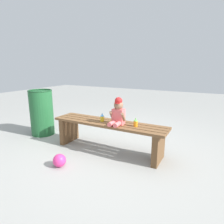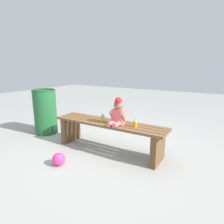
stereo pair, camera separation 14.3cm
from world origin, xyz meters
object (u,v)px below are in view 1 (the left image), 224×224
(toy_ball, at_px, (59,160))
(sippy_cup_right, at_px, (136,123))
(child_figure, at_px, (118,113))
(park_bench, at_px, (108,131))
(trash_bin, at_px, (42,112))
(sippy_cup_left, at_px, (102,118))

(toy_ball, bearing_deg, sippy_cup_right, 43.65)
(child_figure, xyz_separation_m, toy_ball, (-0.51, -0.72, -0.56))
(child_figure, bearing_deg, park_bench, 168.49)
(trash_bin, bearing_deg, park_bench, -1.95)
(sippy_cup_right, height_order, toy_ball, sippy_cup_right)
(child_figure, distance_m, toy_ball, 1.04)
(toy_ball, height_order, trash_bin, trash_bin)
(sippy_cup_left, relative_size, sippy_cup_right, 1.00)
(child_figure, height_order, toy_ball, child_figure)
(park_bench, height_order, trash_bin, trash_bin)
(sippy_cup_left, bearing_deg, child_figure, -5.38)
(park_bench, bearing_deg, sippy_cup_right, -1.27)
(child_figure, xyz_separation_m, sippy_cup_right, (0.27, 0.03, -0.12))
(child_figure, distance_m, sippy_cup_left, 0.31)
(child_figure, bearing_deg, sippy_cup_left, 174.62)
(park_bench, relative_size, sippy_cup_left, 14.80)
(park_bench, height_order, toy_ball, park_bench)
(park_bench, distance_m, trash_bin, 1.52)
(sippy_cup_left, bearing_deg, toy_ball, -106.65)
(child_figure, height_order, sippy_cup_right, child_figure)
(sippy_cup_right, distance_m, trash_bin, 1.97)
(park_bench, height_order, child_figure, child_figure)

